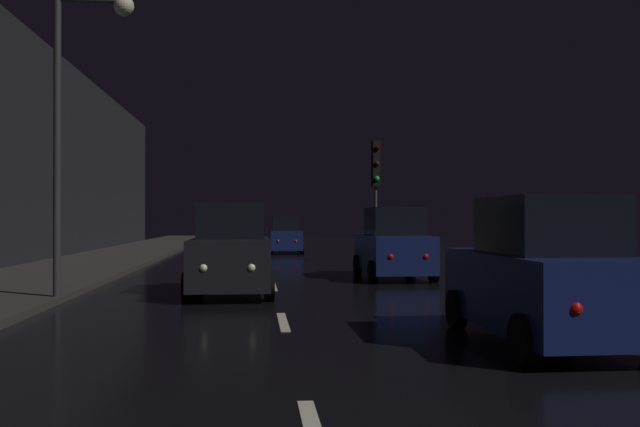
# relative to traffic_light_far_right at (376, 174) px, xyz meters

# --- Properties ---
(ground) EXTENTS (26.07, 84.00, 0.02)m
(ground) POSITION_rel_traffic_light_far_right_xyz_m (-4.54, -1.24, -3.71)
(ground) COLOR black
(sidewalk_left) EXTENTS (4.40, 84.00, 0.15)m
(sidewalk_left) POSITION_rel_traffic_light_far_right_xyz_m (-11.38, -1.24, -3.62)
(sidewalk_left) COLOR #33302D
(sidewalk_left) RESTS_ON ground
(lane_centerline) EXTENTS (0.16, 33.32, 0.01)m
(lane_centerline) POSITION_rel_traffic_light_far_right_xyz_m (-4.54, -6.86, -3.69)
(lane_centerline) COLOR beige
(lane_centerline) RESTS_ON ground
(traffic_light_far_right) EXTENTS (0.34, 0.47, 5.07)m
(traffic_light_far_right) POSITION_rel_traffic_light_far_right_xyz_m (0.00, 0.00, 0.00)
(traffic_light_far_right) COLOR #38383A
(traffic_light_far_right) RESTS_ON ground
(streetlamp_overhead) EXTENTS (1.70, 0.44, 6.68)m
(streetlamp_overhead) POSITION_rel_traffic_light_far_right_xyz_m (-8.80, -13.18, 0.78)
(streetlamp_overhead) COLOR #2D2D30
(streetlamp_overhead) RESTS_ON ground
(car_approaching_headlights) EXTENTS (2.02, 4.37, 2.20)m
(car_approaching_headlights) POSITION_rel_traffic_light_far_right_xyz_m (-5.61, -11.64, -2.69)
(car_approaching_headlights) COLOR black
(car_approaching_headlights) RESTS_ON ground
(car_parked_right_near) EXTENTS (1.97, 4.26, 2.15)m
(car_parked_right_near) POSITION_rel_traffic_light_far_right_xyz_m (-0.80, -18.71, -2.72)
(car_parked_right_near) COLOR #141E51
(car_parked_right_near) RESTS_ON ground
(car_parked_right_far) EXTENTS (1.98, 4.29, 2.16)m
(car_parked_right_far) POSITION_rel_traffic_light_far_right_xyz_m (-0.80, -7.62, -2.71)
(car_parked_right_far) COLOR #141E51
(car_parked_right_far) RESTS_ON ground
(car_distant_taillights) EXTENTS (1.79, 3.88, 1.95)m
(car_distant_taillights) POSITION_rel_traffic_light_far_right_xyz_m (-3.41, 8.19, -2.80)
(car_distant_taillights) COLOR #141E51
(car_distant_taillights) RESTS_ON ground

